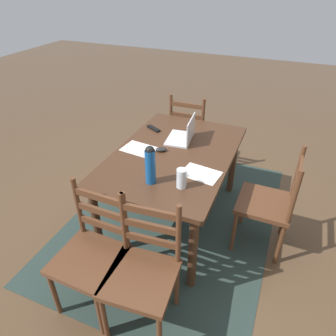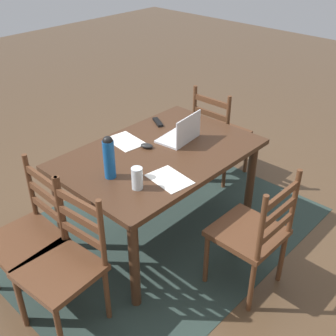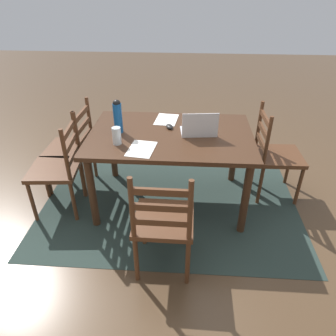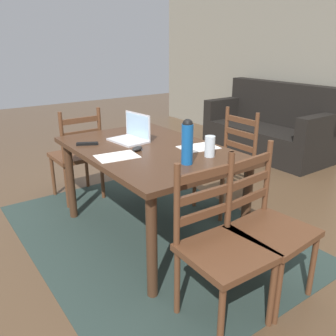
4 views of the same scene
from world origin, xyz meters
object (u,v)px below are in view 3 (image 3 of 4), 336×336
chair_right_near (72,148)px  drinking_glass (117,136)px  water_bottle (118,116)px  tv_remote (208,118)px  chair_left_near (275,155)px  dining_table (171,142)px  chair_right_far (58,168)px  chair_far_head (163,222)px  computer_mouse (169,126)px  laptop (199,129)px

chair_right_near → drinking_glass: chair_right_near is taller
water_bottle → tv_remote: (-0.83, -0.37, -0.15)m
chair_left_near → dining_table: bearing=10.8°
tv_remote → water_bottle: bearing=-128.5°
chair_right_far → drinking_glass: (-0.59, 0.04, 0.37)m
chair_right_near → chair_right_far: same height
dining_table → chair_far_head: (0.00, 0.87, -0.21)m
chair_far_head → drinking_glass: bearing=-55.0°
chair_left_near → chair_right_near: bearing=0.0°
chair_left_near → drinking_glass: size_ratio=6.25×
chair_far_head → drinking_glass: chair_far_head is taller
chair_far_head → water_bottle: size_ratio=3.06×
chair_right_near → chair_far_head: size_ratio=1.00×
drinking_glass → computer_mouse: size_ratio=1.52×
chair_right_near → dining_table: bearing=169.2°
chair_right_far → water_bottle: size_ratio=3.06×
laptop → tv_remote: laptop is taller
chair_left_near → tv_remote: bearing=-13.4°
chair_right_far → computer_mouse: 1.11m
chair_right_near → chair_left_near: bearing=-180.0°
chair_far_head → laptop: bearing=-106.5°
chair_right_near → laptop: bearing=171.2°
chair_right_near → tv_remote: size_ratio=5.59×
laptop → water_bottle: 0.74m
chair_right_far → water_bottle: (-0.56, -0.19, 0.46)m
chair_right_far → laptop: (-1.30, -0.19, 0.36)m
chair_right_near → chair_far_head: (-1.04, 1.07, 0.00)m
drinking_glass → computer_mouse: drinking_glass is taller
chair_right_far → chair_far_head: 1.24m
laptop → chair_right_far: bearing=8.5°
chair_right_near → laptop: 1.36m
chair_far_head → water_bottle: 1.09m
chair_right_far → computer_mouse: bearing=-163.0°
chair_right_near → chair_far_head: 1.49m
chair_left_near → laptop: (0.78, 0.20, 0.36)m
laptop → computer_mouse: laptop is taller
chair_right_near → tv_remote: bearing=-173.3°
chair_left_near → water_bottle: (1.52, 0.20, 0.46)m
tv_remote → drinking_glass: bearing=-115.5°
dining_table → chair_left_near: size_ratio=1.58×
drinking_glass → tv_remote: drinking_glass is taller
chair_right_near → chair_right_far: size_ratio=1.00×
chair_right_near → laptop: laptop is taller
chair_far_head → tv_remote: size_ratio=5.59×
chair_left_near → drinking_glass: 1.59m
chair_left_near → computer_mouse: 1.11m
chair_left_near → chair_far_head: bearing=45.8°
chair_right_near → computer_mouse: chair_right_near is taller
chair_far_head → chair_left_near: bearing=-134.2°
tv_remote → laptop: bearing=-77.3°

